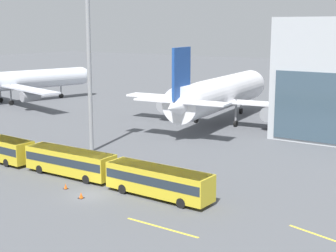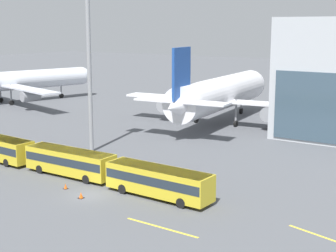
{
  "view_description": "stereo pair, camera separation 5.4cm",
  "coord_description": "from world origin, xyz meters",
  "px_view_note": "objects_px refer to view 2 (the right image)",
  "views": [
    {
      "loc": [
        34.94,
        -37.18,
        17.07
      ],
      "look_at": [
        -2.65,
        18.21,
        4.0
      ],
      "focal_mm": 55.0,
      "sensor_mm": 36.0,
      "label": 1
    },
    {
      "loc": [
        34.98,
        -37.15,
        17.07
      ],
      "look_at": [
        -2.65,
        18.21,
        4.0
      ],
      "focal_mm": 55.0,
      "sensor_mm": 36.0,
      "label": 2
    }
  ],
  "objects_px": {
    "shuttle_bus_1": "(70,161)",
    "traffic_cone_2": "(66,186)",
    "airliner_at_gate_near": "(7,81)",
    "traffic_cone_1": "(81,195)",
    "airliner_at_gate_far": "(219,94)",
    "shuttle_bus_2": "(158,180)",
    "floodlight_mast": "(88,42)"
  },
  "relations": [
    {
      "from": "shuttle_bus_2",
      "to": "traffic_cone_2",
      "type": "distance_m",
      "value": 10.42
    },
    {
      "from": "shuttle_bus_2",
      "to": "floodlight_mast",
      "type": "relative_size",
      "value": 0.49
    },
    {
      "from": "airliner_at_gate_near",
      "to": "traffic_cone_1",
      "type": "height_order",
      "value": "airliner_at_gate_near"
    },
    {
      "from": "traffic_cone_1",
      "to": "traffic_cone_2",
      "type": "xyz_separation_m",
      "value": [
        -3.47,
        1.29,
        -0.01
      ]
    },
    {
      "from": "shuttle_bus_1",
      "to": "shuttle_bus_2",
      "type": "xyz_separation_m",
      "value": [
        12.82,
        -0.45,
        0.0
      ]
    },
    {
      "from": "airliner_at_gate_far",
      "to": "shuttle_bus_2",
      "type": "bearing_deg",
      "value": -166.04
    },
    {
      "from": "traffic_cone_1",
      "to": "traffic_cone_2",
      "type": "relative_size",
      "value": 1.04
    },
    {
      "from": "airliner_at_gate_near",
      "to": "floodlight_mast",
      "type": "distance_m",
      "value": 52.07
    },
    {
      "from": "airliner_at_gate_near",
      "to": "airliner_at_gate_far",
      "type": "xyz_separation_m",
      "value": [
        50.4,
        5.32,
        0.28
      ]
    },
    {
      "from": "airliner_at_gate_near",
      "to": "traffic_cone_1",
      "type": "distance_m",
      "value": 69.73
    },
    {
      "from": "shuttle_bus_1",
      "to": "traffic_cone_1",
      "type": "xyz_separation_m",
      "value": [
        6.55,
        -5.11,
        -1.52
      ]
    },
    {
      "from": "shuttle_bus_1",
      "to": "shuttle_bus_2",
      "type": "bearing_deg",
      "value": -2.64
    },
    {
      "from": "airliner_at_gate_near",
      "to": "shuttle_bus_2",
      "type": "xyz_separation_m",
      "value": [
        64.64,
        -33.22,
        -3.19
      ]
    },
    {
      "from": "traffic_cone_1",
      "to": "shuttle_bus_1",
      "type": "bearing_deg",
      "value": 142.05
    },
    {
      "from": "traffic_cone_1",
      "to": "traffic_cone_2",
      "type": "bearing_deg",
      "value": 159.63
    },
    {
      "from": "shuttle_bus_2",
      "to": "traffic_cone_1",
      "type": "relative_size",
      "value": 19.64
    },
    {
      "from": "traffic_cone_1",
      "to": "traffic_cone_2",
      "type": "height_order",
      "value": "traffic_cone_1"
    },
    {
      "from": "airliner_at_gate_far",
      "to": "traffic_cone_1",
      "type": "bearing_deg",
      "value": -175.88
    },
    {
      "from": "floodlight_mast",
      "to": "traffic_cone_2",
      "type": "xyz_separation_m",
      "value": [
        9.07,
        -13.96,
        -14.68
      ]
    },
    {
      "from": "airliner_at_gate_far",
      "to": "shuttle_bus_2",
      "type": "relative_size",
      "value": 3.3
    },
    {
      "from": "traffic_cone_1",
      "to": "traffic_cone_2",
      "type": "distance_m",
      "value": 3.7
    },
    {
      "from": "shuttle_bus_1",
      "to": "traffic_cone_2",
      "type": "bearing_deg",
      "value": -51.72
    },
    {
      "from": "traffic_cone_2",
      "to": "airliner_at_gate_near",
      "type": "bearing_deg",
      "value": 146.32
    },
    {
      "from": "airliner_at_gate_far",
      "to": "shuttle_bus_1",
      "type": "relative_size",
      "value": 3.31
    },
    {
      "from": "shuttle_bus_2",
      "to": "traffic_cone_2",
      "type": "bearing_deg",
      "value": -159.28
    },
    {
      "from": "airliner_at_gate_far",
      "to": "traffic_cone_2",
      "type": "xyz_separation_m",
      "value": [
        4.49,
        -41.9,
        -4.99
      ]
    },
    {
      "from": "airliner_at_gate_far",
      "to": "shuttle_bus_2",
      "type": "height_order",
      "value": "airliner_at_gate_far"
    },
    {
      "from": "shuttle_bus_2",
      "to": "floodlight_mast",
      "type": "xyz_separation_m",
      "value": [
        -18.81,
        10.59,
        13.15
      ]
    },
    {
      "from": "shuttle_bus_1",
      "to": "traffic_cone_1",
      "type": "bearing_deg",
      "value": -38.56
    },
    {
      "from": "shuttle_bus_2",
      "to": "traffic_cone_2",
      "type": "height_order",
      "value": "shuttle_bus_2"
    },
    {
      "from": "airliner_at_gate_far",
      "to": "floodlight_mast",
      "type": "xyz_separation_m",
      "value": [
        -4.57,
        -27.95,
        9.68
      ]
    },
    {
      "from": "shuttle_bus_1",
      "to": "shuttle_bus_2",
      "type": "distance_m",
      "value": 12.83
    }
  ]
}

